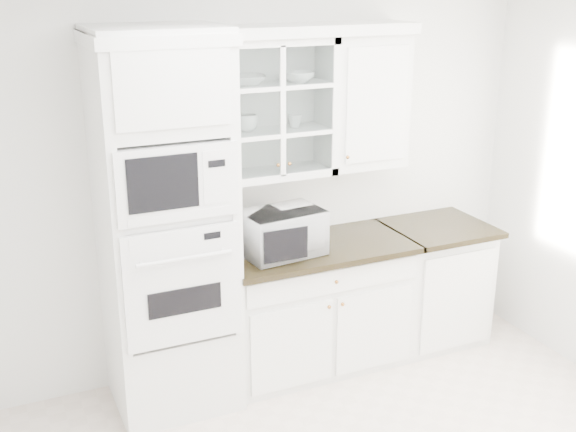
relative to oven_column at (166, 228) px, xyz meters
name	(u,v)px	position (x,y,z in m)	size (l,w,h in m)	color
room_shell	(356,160)	(0.75, -0.99, 0.58)	(4.00, 3.50, 2.70)	white
oven_column	(166,228)	(0.00, 0.00, 0.00)	(0.76, 0.68, 2.40)	white
base_cabinet_run	(314,305)	(1.03, 0.03, -0.74)	(1.32, 0.67, 0.92)	white
extra_base_cabinet	(433,281)	(2.03, 0.03, -0.74)	(0.72, 0.67, 0.92)	white
upper_cabinet_glass	(272,108)	(0.78, 0.17, 0.65)	(0.80, 0.33, 0.90)	white
upper_cabinet_solid	(364,101)	(1.46, 0.17, 0.65)	(0.55, 0.33, 0.90)	white
crown_molding	(258,31)	(0.68, 0.14, 1.14)	(2.14, 0.38, 0.07)	white
countertop_microwave	(281,232)	(0.76, -0.02, -0.13)	(0.51, 0.43, 0.30)	white
bowl_a	(246,80)	(0.61, 0.17, 0.84)	(0.24, 0.24, 0.06)	white
bowl_b	(298,77)	(0.96, 0.16, 0.84)	(0.21, 0.21, 0.06)	white
cup_a	(247,123)	(0.61, 0.19, 0.56)	(0.14, 0.14, 0.11)	white
cup_b	(295,121)	(0.94, 0.18, 0.55)	(0.09, 0.09, 0.09)	white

